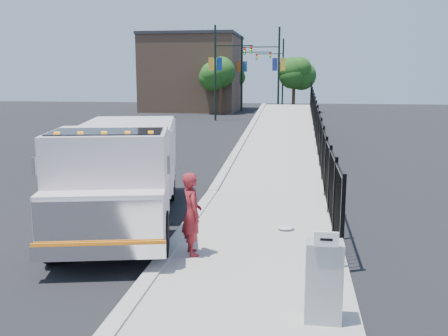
# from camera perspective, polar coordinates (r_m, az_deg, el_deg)

# --- Properties ---
(ground) EXTENTS (120.00, 120.00, 0.00)m
(ground) POSITION_cam_1_polar(r_m,az_deg,el_deg) (12.33, -4.45, -7.42)
(ground) COLOR black
(ground) RESTS_ON ground
(sidewalk) EXTENTS (3.55, 12.00, 0.12)m
(sidewalk) POSITION_cam_1_polar(r_m,az_deg,el_deg) (10.17, 3.81, -11.02)
(sidewalk) COLOR #9E998E
(sidewalk) RESTS_ON ground
(curb) EXTENTS (0.30, 12.00, 0.16)m
(curb) POSITION_cam_1_polar(r_m,az_deg,el_deg) (10.48, -6.91, -10.30)
(curb) COLOR #ADAAA3
(curb) RESTS_ON ground
(ramp) EXTENTS (3.95, 24.06, 3.19)m
(ramp) POSITION_cam_1_polar(r_m,az_deg,el_deg) (27.70, 7.25, 2.53)
(ramp) COLOR #9E998E
(ramp) RESTS_ON ground
(iron_fence) EXTENTS (0.10, 28.00, 1.80)m
(iron_fence) POSITION_cam_1_polar(r_m,az_deg,el_deg) (23.63, 10.55, 3.28)
(iron_fence) COLOR black
(iron_fence) RESTS_ON ground
(truck) EXTENTS (4.16, 8.20, 2.69)m
(truck) POSITION_cam_1_polar(r_m,az_deg,el_deg) (13.02, -11.55, 0.21)
(truck) COLOR black
(truck) RESTS_ON ground
(worker) EXTENTS (0.64, 0.75, 1.73)m
(worker) POSITION_cam_1_polar(r_m,az_deg,el_deg) (10.33, -3.69, -5.25)
(worker) COLOR maroon
(worker) RESTS_ON sidewalk
(utility_cabinet) EXTENTS (0.55, 0.40, 1.25)m
(utility_cabinet) POSITION_cam_1_polar(r_m,az_deg,el_deg) (7.82, 11.32, -12.59)
(utility_cabinet) COLOR gray
(utility_cabinet) RESTS_ON sidewalk
(arrow_sign) EXTENTS (0.35, 0.04, 0.22)m
(arrow_sign) POSITION_cam_1_polar(r_m,az_deg,el_deg) (7.36, 11.61, -7.98)
(arrow_sign) COLOR white
(arrow_sign) RESTS_ON utility_cabinet
(debris) EXTENTS (0.40, 0.40, 0.10)m
(debris) POSITION_cam_1_polar(r_m,az_deg,el_deg) (12.26, 7.07, -6.74)
(debris) COLOR silver
(debris) RESTS_ON sidewalk
(light_pole_0) EXTENTS (3.77, 0.22, 8.00)m
(light_pole_0) POSITION_cam_1_polar(r_m,az_deg,el_deg) (43.19, -0.59, 11.23)
(light_pole_0) COLOR black
(light_pole_0) RESTS_ON ground
(light_pole_1) EXTENTS (3.78, 0.22, 8.00)m
(light_pole_1) POSITION_cam_1_polar(r_m,az_deg,el_deg) (45.01, 5.88, 11.15)
(light_pole_1) COLOR black
(light_pole_1) RESTS_ON ground
(light_pole_2) EXTENTS (3.78, 0.22, 8.00)m
(light_pole_2) POSITION_cam_1_polar(r_m,az_deg,el_deg) (54.68, 2.37, 11.06)
(light_pole_2) COLOR black
(light_pole_2) RESTS_ON ground
(light_pole_3) EXTENTS (3.77, 0.22, 8.00)m
(light_pole_3) POSITION_cam_1_polar(r_m,az_deg,el_deg) (58.79, 6.44, 10.96)
(light_pole_3) COLOR black
(light_pole_3) RESTS_ON ground
(tree_0) EXTENTS (3.09, 3.09, 5.55)m
(tree_0) POSITION_cam_1_polar(r_m,az_deg,el_deg) (50.00, -0.41, 10.67)
(tree_0) COLOR #382314
(tree_0) RESTS_ON ground
(tree_1) EXTENTS (2.76, 2.76, 5.38)m
(tree_1) POSITION_cam_1_polar(r_m,az_deg,el_deg) (53.12, 8.02, 10.54)
(tree_1) COLOR #382314
(tree_1) RESTS_ON ground
(tree_2) EXTENTS (2.52, 2.52, 5.26)m
(tree_2) POSITION_cam_1_polar(r_m,az_deg,el_deg) (59.25, 1.11, 10.61)
(tree_2) COLOR #382314
(tree_2) RESTS_ON ground
(building) EXTENTS (10.00, 10.00, 8.00)m
(building) POSITION_cam_1_polar(r_m,az_deg,el_deg) (56.65, -3.52, 10.66)
(building) COLOR #8C664C
(building) RESTS_ON ground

